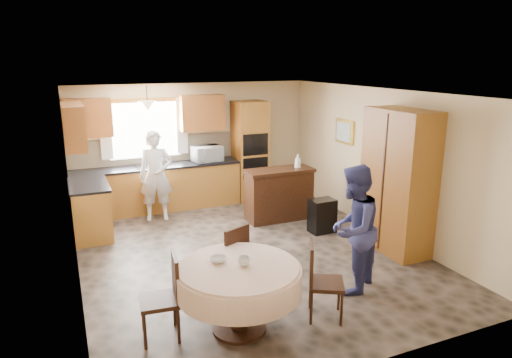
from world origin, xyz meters
The scene contains 36 objects.
floor centered at (0.00, 0.00, 0.00)m, with size 5.00×6.00×0.01m, color brown.
ceiling centered at (0.00, 0.00, 2.50)m, with size 5.00×6.00×0.01m, color white.
wall_back centered at (0.00, 3.00, 1.25)m, with size 5.00×0.02×2.50m, color #D3B787.
wall_front centered at (0.00, -3.00, 1.25)m, with size 5.00×0.02×2.50m, color #D3B787.
wall_left centered at (-2.50, 0.00, 1.25)m, with size 0.02×6.00×2.50m, color #D3B787.
wall_right centered at (2.50, 0.00, 1.25)m, with size 0.02×6.00×2.50m, color #D3B787.
window centered at (-1.00, 2.98, 1.60)m, with size 1.40×0.03×1.10m, color white.
curtain_left centered at (-1.75, 2.93, 1.65)m, with size 0.22×0.02×1.15m, color white.
curtain_right centered at (-0.25, 2.93, 1.65)m, with size 0.22×0.02×1.15m, color white.
base_cab_back centered at (-0.85, 2.70, 0.44)m, with size 3.30×0.60×0.88m, color gold.
counter_back centered at (-0.85, 2.70, 0.90)m, with size 3.30×0.64×0.04m, color black.
base_cab_left centered at (-2.20, 1.80, 0.44)m, with size 0.60×1.20×0.88m, color gold.
counter_left centered at (-2.20, 1.80, 0.90)m, with size 0.64×1.20×0.04m, color black.
backsplash centered at (-0.85, 2.99, 1.18)m, with size 3.30×0.02×0.55m, color #C2AD88.
wall_cab_left centered at (-2.05, 2.83, 1.91)m, with size 0.85×0.33×0.72m, color #AB642A.
wall_cab_right centered at (0.15, 2.83, 1.91)m, with size 0.90×0.33×0.72m, color #AB642A.
wall_cab_side centered at (-2.33, 1.80, 1.91)m, with size 0.33×1.20×0.72m, color #AB642A.
oven_tower centered at (1.15, 2.69, 1.06)m, with size 0.66×0.62×2.12m, color gold.
oven_upper centered at (1.15, 2.38, 1.25)m, with size 0.56×0.01×0.45m, color black.
oven_lower centered at (1.15, 2.38, 0.75)m, with size 0.56×0.01×0.45m, color black.
pendant centered at (-1.00, 2.50, 2.12)m, with size 0.36×0.36×0.18m, color beige.
sideboard centered at (1.13, 1.22, 0.46)m, with size 1.29×0.53×0.92m, color #3C1F10.
space_heater centered at (1.54, 0.32, 0.30)m, with size 0.44×0.30×0.60m, color black.
cupboard centered at (2.22, -0.77, 1.12)m, with size 0.59×1.18×2.25m, color gold.
dining_table centered at (-0.90, -1.93, 0.61)m, with size 1.38×1.38×0.79m.
chair_left centered at (-1.66, -1.72, 0.52)m, with size 0.45×0.45×0.95m.
chair_back centered at (-0.71, -1.18, 0.54)m, with size 0.55×0.55×0.97m.
chair_right centered at (0.07, -2.04, 0.51)m, with size 0.54×0.54×0.93m.
framed_picture centered at (2.47, 1.11, 1.62)m, with size 0.06×0.55×0.46m.
microwave centered at (0.18, 2.65, 1.08)m, with size 0.58×0.39×0.32m, color silver.
person_sink centered at (-0.98, 2.14, 0.85)m, with size 0.62×0.41×1.70m, color silver.
person_dining centered at (0.80, -1.62, 0.85)m, with size 0.82×0.64×1.69m, color navy.
bowl_sideboard centered at (0.77, 1.22, 0.95)m, with size 0.23×0.23×0.06m, color #B2B2B2.
bottle_sideboard centered at (1.52, 1.22, 1.08)m, with size 0.12×0.12×0.32m, color silver.
cup_table centered at (-0.84, -1.95, 0.84)m, with size 0.13×0.13×0.10m, color #B2B2B2.
bowl_table centered at (-1.07, -1.74, 0.82)m, with size 0.18×0.18×0.06m, color #B2B2B2.
Camera 1 is at (-2.53, -6.19, 2.97)m, focal length 32.00 mm.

